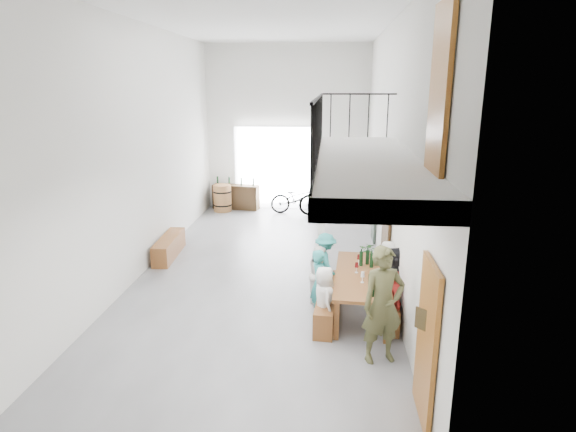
# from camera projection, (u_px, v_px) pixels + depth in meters

# --- Properties ---
(floor) EXTENTS (12.00, 12.00, 0.00)m
(floor) POSITION_uv_depth(u_px,v_px,m) (265.00, 270.00, 11.19)
(floor) COLOR slate
(floor) RESTS_ON ground
(room_walls) EXTENTS (12.00, 12.00, 12.00)m
(room_walls) POSITION_uv_depth(u_px,v_px,m) (263.00, 114.00, 10.26)
(room_walls) COLOR white
(room_walls) RESTS_ON ground
(gateway_portal) EXTENTS (2.80, 0.08, 2.80)m
(gateway_portal) POSITION_uv_depth(u_px,v_px,m) (275.00, 168.00, 16.57)
(gateway_portal) COLOR white
(gateway_portal) RESTS_ON ground
(right_wall_decor) EXTENTS (0.07, 8.28, 5.07)m
(right_wall_decor) POSITION_uv_depth(u_px,v_px,m) (397.00, 222.00, 8.72)
(right_wall_decor) COLOR #98581F
(right_wall_decor) RESTS_ON ground
(balcony) EXTENTS (1.52, 5.62, 4.00)m
(balcony) POSITION_uv_depth(u_px,v_px,m) (365.00, 166.00, 7.24)
(balcony) COLOR white
(balcony) RESTS_ON ground
(tasting_table) EXTENTS (1.13, 2.46, 0.79)m
(tasting_table) POSITION_uv_depth(u_px,v_px,m) (362.00, 278.00, 8.87)
(tasting_table) COLOR brown
(tasting_table) RESTS_ON ground
(bench_inner) EXTENTS (0.50, 2.10, 0.48)m
(bench_inner) POSITION_uv_depth(u_px,v_px,m) (328.00, 302.00, 8.96)
(bench_inner) COLOR brown
(bench_inner) RESTS_ON ground
(bench_wall) EXTENTS (0.28, 2.01, 0.46)m
(bench_wall) POSITION_uv_depth(u_px,v_px,m) (386.00, 301.00, 9.03)
(bench_wall) COLOR brown
(bench_wall) RESTS_ON ground
(tableware) EXTENTS (0.37, 1.37, 0.35)m
(tableware) POSITION_uv_depth(u_px,v_px,m) (366.00, 266.00, 8.84)
(tableware) COLOR black
(tableware) RESTS_ON tasting_table
(side_bench) EXTENTS (0.48, 1.80, 0.50)m
(side_bench) POSITION_uv_depth(u_px,v_px,m) (169.00, 247.00, 12.01)
(side_bench) COLOR brown
(side_bench) RESTS_ON ground
(oak_barrel) EXTENTS (0.62, 0.62, 0.91)m
(oak_barrel) POSITION_uv_depth(u_px,v_px,m) (222.00, 198.00, 16.32)
(oak_barrel) COLOR olive
(oak_barrel) RESTS_ON ground
(serving_counter) EXTENTS (1.64, 0.66, 0.84)m
(serving_counter) POSITION_uv_depth(u_px,v_px,m) (236.00, 197.00, 16.66)
(serving_counter) COLOR #3D2915
(serving_counter) RESTS_ON ground
(counter_bottles) EXTENTS (1.33, 0.25, 0.28)m
(counter_bottles) POSITION_uv_depth(u_px,v_px,m) (235.00, 181.00, 16.48)
(counter_bottles) COLOR black
(counter_bottles) RESTS_ON serving_counter
(guest_left_a) EXTENTS (0.52, 0.66, 1.18)m
(guest_left_a) POSITION_uv_depth(u_px,v_px,m) (324.00, 299.00, 8.27)
(guest_left_a) COLOR white
(guest_left_a) RESTS_ON ground
(guest_left_b) EXTENTS (0.41, 0.53, 1.30)m
(guest_left_b) POSITION_uv_depth(u_px,v_px,m) (319.00, 284.00, 8.77)
(guest_left_b) COLOR teal
(guest_left_b) RESTS_ON ground
(guest_left_c) EXTENTS (0.52, 0.62, 1.14)m
(guest_left_c) POSITION_uv_depth(u_px,v_px,m) (320.00, 274.00, 9.42)
(guest_left_c) COLOR white
(guest_left_c) RESTS_ON ground
(guest_left_d) EXTENTS (0.75, 0.92, 1.24)m
(guest_left_d) POSITION_uv_depth(u_px,v_px,m) (325.00, 262.00, 9.91)
(guest_left_d) COLOR teal
(guest_left_d) RESTS_ON ground
(guest_right_a) EXTENTS (0.35, 0.68, 1.11)m
(guest_right_a) POSITION_uv_depth(u_px,v_px,m) (393.00, 300.00, 8.31)
(guest_right_a) COLOR #A6201C
(guest_right_a) RESTS_ON ground
(guest_right_b) EXTENTS (0.56, 1.24, 1.29)m
(guest_right_b) POSITION_uv_depth(u_px,v_px,m) (395.00, 280.00, 8.93)
(guest_right_b) COLOR black
(guest_right_b) RESTS_ON ground
(guest_right_c) EXTENTS (0.41, 0.60, 1.20)m
(guest_right_c) POSITION_uv_depth(u_px,v_px,m) (387.00, 270.00, 9.56)
(guest_right_c) COLOR white
(guest_right_c) RESTS_ON ground
(host_standing) EXTENTS (0.78, 0.64, 1.85)m
(host_standing) POSITION_uv_depth(u_px,v_px,m) (383.00, 305.00, 7.28)
(host_standing) COLOR #474828
(host_standing) RESTS_ON ground
(potted_plant) EXTENTS (0.54, 0.51, 0.47)m
(potted_plant) POSITION_uv_depth(u_px,v_px,m) (369.00, 251.00, 11.74)
(potted_plant) COLOR #1C4C16
(potted_plant) RESTS_ON ground
(bicycle_near) EXTENTS (2.00, 1.08, 1.00)m
(bicycle_near) POSITION_uv_depth(u_px,v_px,m) (299.00, 198.00, 16.13)
(bicycle_near) COLOR black
(bicycle_near) RESTS_ON ground
(bicycle_far) EXTENTS (1.91, 0.83, 1.11)m
(bicycle_far) POSITION_uv_depth(u_px,v_px,m) (327.00, 199.00, 15.77)
(bicycle_far) COLOR black
(bicycle_far) RESTS_ON ground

